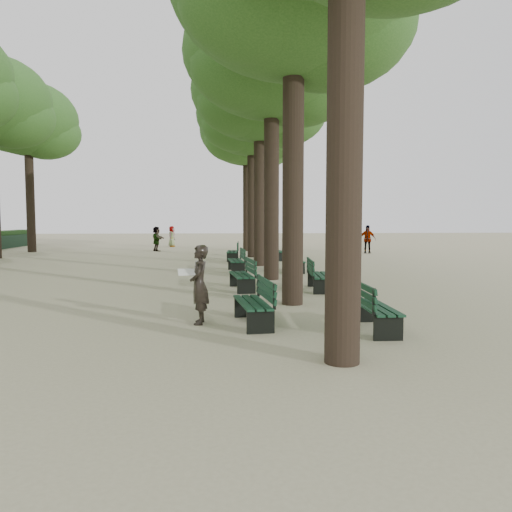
{
  "coord_description": "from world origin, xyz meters",
  "views": [
    {
      "loc": [
        -0.29,
        -9.09,
        2.13
      ],
      "look_at": [
        0.6,
        3.0,
        1.2
      ],
      "focal_mm": 35.0,
      "sensor_mm": 36.0,
      "label": 1
    }
  ],
  "objects": [
    {
      "name": "tree_far_5",
      "position": [
        -12.0,
        23.0,
        8.14
      ],
      "size": [
        6.0,
        6.0,
        10.45
      ],
      "color": "#33261C",
      "rests_on": "ground"
    },
    {
      "name": "bench_right_0",
      "position": [
        2.63,
        0.01,
        0.27
      ],
      "size": [
        0.59,
        1.81,
        0.92
      ],
      "color": "black",
      "rests_on": "ground"
    },
    {
      "name": "bench_right_3",
      "position": [
        2.63,
        15.9,
        0.27
      ],
      "size": [
        0.78,
        1.85,
        0.92
      ],
      "color": "black",
      "rests_on": "ground"
    },
    {
      "name": "bench_left_1",
      "position": [
        0.37,
        5.53,
        0.27
      ],
      "size": [
        0.77,
        1.85,
        0.92
      ],
      "color": "black",
      "rests_on": "ground"
    },
    {
      "name": "tree_central_4",
      "position": [
        1.5,
        18.0,
        7.65
      ],
      "size": [
        6.0,
        6.0,
        9.95
      ],
      "color": "#33261C",
      "rests_on": "ground"
    },
    {
      "name": "bench_left_2",
      "position": [
        0.37,
        10.53,
        0.27
      ],
      "size": [
        0.67,
        1.83,
        0.92
      ],
      "color": "black",
      "rests_on": "ground"
    },
    {
      "name": "tree_central_3",
      "position": [
        1.5,
        13.0,
        7.65
      ],
      "size": [
        6.0,
        6.0,
        9.95
      ],
      "color": "#33261C",
      "rests_on": "ground"
    },
    {
      "name": "bench_left_0",
      "position": [
        0.37,
        0.69,
        0.27
      ],
      "size": [
        0.77,
        1.85,
        0.92
      ],
      "color": "black",
      "rests_on": "ground"
    },
    {
      "name": "tree_central_2",
      "position": [
        1.5,
        8.0,
        7.65
      ],
      "size": [
        6.0,
        6.0,
        9.95
      ],
      "color": "#33261C",
      "rests_on": "ground"
    },
    {
      "name": "pedestrian_e",
      "position": [
        -4.3,
        23.15,
        0.79
      ],
      "size": [
        1.0,
        1.43,
        1.58
      ],
      "primitive_type": "imported",
      "rotation": [
        0.0,
        0.0,
        2.09
      ],
      "color": "#262628",
      "rests_on": "ground"
    },
    {
      "name": "bench_right_2",
      "position": [
        2.63,
        10.32,
        0.27
      ],
      "size": [
        0.7,
        1.84,
        0.92
      ],
      "color": "black",
      "rests_on": "ground"
    },
    {
      "name": "bench_left_3",
      "position": [
        0.37,
        15.71,
        0.27
      ],
      "size": [
        0.68,
        1.83,
        0.92
      ],
      "color": "black",
      "rests_on": "ground"
    },
    {
      "name": "bench_right_1",
      "position": [
        2.63,
        5.27,
        0.27
      ],
      "size": [
        0.71,
        1.84,
        0.92
      ],
      "color": "black",
      "rests_on": "ground"
    },
    {
      "name": "pedestrian_c",
      "position": [
        8.61,
        20.34,
        0.85
      ],
      "size": [
        1.05,
        0.59,
        1.69
      ],
      "primitive_type": "imported",
      "rotation": [
        0.0,
        0.0,
        6.02
      ],
      "color": "#262628",
      "rests_on": "ground"
    },
    {
      "name": "pedestrian_d",
      "position": [
        -3.8,
        28.1,
        0.76
      ],
      "size": [
        0.53,
        0.8,
        1.52
      ],
      "primitive_type": "imported",
      "rotation": [
        0.0,
        0.0,
        1.24
      ],
      "color": "#262628",
      "rests_on": "ground"
    },
    {
      "name": "ground",
      "position": [
        0.0,
        0.0,
        0.0
      ],
      "size": [
        120.0,
        120.0,
        0.0
      ],
      "primitive_type": "plane",
      "color": "tan",
      "rests_on": "ground"
    },
    {
      "name": "tree_central_5",
      "position": [
        1.5,
        23.0,
        7.65
      ],
      "size": [
        6.0,
        6.0,
        9.95
      ],
      "color": "#33261C",
      "rests_on": "ground"
    },
    {
      "name": "man_with_map",
      "position": [
        -0.7,
        0.86,
        0.8
      ],
      "size": [
        0.6,
        0.64,
        1.59
      ],
      "color": "black",
      "rests_on": "ground"
    }
  ]
}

